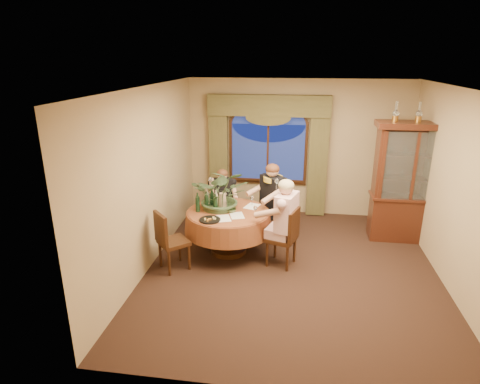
# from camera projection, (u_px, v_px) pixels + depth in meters

# --- Properties ---
(floor) EXTENTS (5.00, 5.00, 0.00)m
(floor) POSITION_uv_depth(u_px,v_px,m) (291.00, 269.00, 6.38)
(floor) COLOR black
(floor) RESTS_ON ground
(wall_back) EXTENTS (4.50, 0.00, 4.50)m
(wall_back) POSITION_uv_depth(u_px,v_px,m) (297.00, 149.00, 8.27)
(wall_back) COLOR #A1875F
(wall_back) RESTS_ON ground
(wall_right) EXTENTS (0.00, 5.00, 5.00)m
(wall_right) POSITION_uv_depth(u_px,v_px,m) (457.00, 192.00, 5.61)
(wall_right) COLOR #A1875F
(wall_right) RESTS_ON ground
(ceiling) EXTENTS (5.00, 5.00, 0.00)m
(ceiling) POSITION_uv_depth(u_px,v_px,m) (300.00, 88.00, 5.47)
(ceiling) COLOR white
(ceiling) RESTS_ON wall_back
(window) EXTENTS (1.62, 0.10, 1.32)m
(window) POSITION_uv_depth(u_px,v_px,m) (268.00, 153.00, 8.32)
(window) COLOR navy
(window) RESTS_ON wall_back
(arched_transom) EXTENTS (1.60, 0.06, 0.44)m
(arched_transom) POSITION_uv_depth(u_px,v_px,m) (269.00, 115.00, 8.07)
(arched_transom) COLOR navy
(arched_transom) RESTS_ON wall_back
(drapery_left) EXTENTS (0.38, 0.14, 2.32)m
(drapery_left) POSITION_uv_depth(u_px,v_px,m) (219.00, 158.00, 8.45)
(drapery_left) COLOR #484323
(drapery_left) RESTS_ON floor
(drapery_right) EXTENTS (0.38, 0.14, 2.32)m
(drapery_right) POSITION_uv_depth(u_px,v_px,m) (318.00, 161.00, 8.17)
(drapery_right) COLOR #484323
(drapery_right) RESTS_ON floor
(swag_valance) EXTENTS (2.45, 0.16, 0.42)m
(swag_valance) POSITION_uv_depth(u_px,v_px,m) (269.00, 106.00, 7.93)
(swag_valance) COLOR #484323
(swag_valance) RESTS_ON wall_back
(dining_table) EXTENTS (1.83, 1.83, 0.75)m
(dining_table) POSITION_uv_depth(u_px,v_px,m) (228.00, 232.00, 6.82)
(dining_table) COLOR maroon
(dining_table) RESTS_ON floor
(china_cabinet) EXTENTS (1.33, 0.53, 2.16)m
(china_cabinet) POSITION_uv_depth(u_px,v_px,m) (409.00, 183.00, 7.10)
(china_cabinet) COLOR #341811
(china_cabinet) RESTS_ON floor
(oil_lamp_left) EXTENTS (0.11, 0.11, 0.34)m
(oil_lamp_left) POSITION_uv_depth(u_px,v_px,m) (396.00, 111.00, 6.75)
(oil_lamp_left) COLOR #A5722D
(oil_lamp_left) RESTS_ON china_cabinet
(oil_lamp_center) EXTENTS (0.11, 0.11, 0.34)m
(oil_lamp_center) POSITION_uv_depth(u_px,v_px,m) (419.00, 112.00, 6.70)
(oil_lamp_center) COLOR #A5722D
(oil_lamp_center) RESTS_ON china_cabinet
(oil_lamp_right) EXTENTS (0.11, 0.11, 0.34)m
(oil_lamp_right) POSITION_uv_depth(u_px,v_px,m) (443.00, 112.00, 6.65)
(oil_lamp_right) COLOR #A5722D
(oil_lamp_right) RESTS_ON china_cabinet
(chair_right) EXTENTS (0.53, 0.53, 0.96)m
(chair_right) POSITION_uv_depth(u_px,v_px,m) (281.00, 237.00, 6.38)
(chair_right) COLOR black
(chair_right) RESTS_ON floor
(chair_back_right) EXTENTS (0.59, 0.59, 0.96)m
(chair_back_right) POSITION_uv_depth(u_px,v_px,m) (275.00, 212.00, 7.41)
(chair_back_right) COLOR black
(chair_back_right) RESTS_ON floor
(chair_back) EXTENTS (0.51, 0.51, 0.96)m
(chair_back) POSITION_uv_depth(u_px,v_px,m) (224.00, 205.00, 7.77)
(chair_back) COLOR black
(chair_back) RESTS_ON floor
(chair_front_left) EXTENTS (0.59, 0.59, 0.96)m
(chair_front_left) POSITION_uv_depth(u_px,v_px,m) (174.00, 240.00, 6.26)
(chair_front_left) COLOR black
(chair_front_left) RESTS_ON floor
(person_pink) EXTENTS (0.61, 0.63, 1.44)m
(person_pink) POSITION_uv_depth(u_px,v_px,m) (286.00, 223.00, 6.29)
(person_pink) COLOR beige
(person_pink) RESTS_ON floor
(person_back) EXTENTS (0.53, 0.51, 1.22)m
(person_back) POSITION_uv_depth(u_px,v_px,m) (223.00, 200.00, 7.64)
(person_back) COLOR black
(person_back) RESTS_ON floor
(person_scarf) EXTENTS (0.69, 0.70, 1.44)m
(person_scarf) POSITION_uv_depth(u_px,v_px,m) (272.00, 202.00, 7.21)
(person_scarf) COLOR black
(person_scarf) RESTS_ON floor
(stoneware_vase) EXTENTS (0.15, 0.15, 0.28)m
(stoneware_vase) POSITION_uv_depth(u_px,v_px,m) (222.00, 201.00, 6.77)
(stoneware_vase) COLOR tan
(stoneware_vase) RESTS_ON dining_table
(centerpiece_plant) EXTENTS (0.95, 1.06, 0.82)m
(centerpiece_plant) POSITION_uv_depth(u_px,v_px,m) (222.00, 173.00, 6.65)
(centerpiece_plant) COLOR #395131
(centerpiece_plant) RESTS_ON dining_table
(olive_bowl) EXTENTS (0.17, 0.17, 0.05)m
(olive_bowl) POSITION_uv_depth(u_px,v_px,m) (231.00, 211.00, 6.66)
(olive_bowl) COLOR #47532D
(olive_bowl) RESTS_ON dining_table
(cheese_platter) EXTENTS (0.34, 0.34, 0.02)m
(cheese_platter) POSITION_uv_depth(u_px,v_px,m) (210.00, 220.00, 6.32)
(cheese_platter) COLOR black
(cheese_platter) RESTS_ON dining_table
(wine_bottle_0) EXTENTS (0.07, 0.07, 0.33)m
(wine_bottle_0) POSITION_uv_depth(u_px,v_px,m) (207.00, 198.00, 6.84)
(wine_bottle_0) COLOR tan
(wine_bottle_0) RESTS_ON dining_table
(wine_bottle_1) EXTENTS (0.07, 0.07, 0.33)m
(wine_bottle_1) POSITION_uv_depth(u_px,v_px,m) (212.00, 198.00, 6.84)
(wine_bottle_1) COLOR black
(wine_bottle_1) RESTS_ON dining_table
(wine_bottle_2) EXTENTS (0.07, 0.07, 0.33)m
(wine_bottle_2) POSITION_uv_depth(u_px,v_px,m) (216.00, 199.00, 6.77)
(wine_bottle_2) COLOR tan
(wine_bottle_2) RESTS_ON dining_table
(wine_bottle_3) EXTENTS (0.07, 0.07, 0.33)m
(wine_bottle_3) POSITION_uv_depth(u_px,v_px,m) (198.00, 202.00, 6.63)
(wine_bottle_3) COLOR black
(wine_bottle_3) RESTS_ON dining_table
(wine_bottle_4) EXTENTS (0.07, 0.07, 0.33)m
(wine_bottle_4) POSITION_uv_depth(u_px,v_px,m) (215.00, 203.00, 6.59)
(wine_bottle_4) COLOR black
(wine_bottle_4) RESTS_ON dining_table
(wine_bottle_5) EXTENTS (0.07, 0.07, 0.33)m
(wine_bottle_5) POSITION_uv_depth(u_px,v_px,m) (206.00, 201.00, 6.69)
(wine_bottle_5) COLOR black
(wine_bottle_5) RESTS_ON dining_table
(tasting_paper_0) EXTENTS (0.29, 0.35, 0.00)m
(tasting_paper_0) POSITION_uv_depth(u_px,v_px,m) (237.00, 216.00, 6.51)
(tasting_paper_0) COLOR white
(tasting_paper_0) RESTS_ON dining_table
(tasting_paper_1) EXTENTS (0.29, 0.35, 0.00)m
(tasting_paper_1) POSITION_uv_depth(u_px,v_px,m) (252.00, 206.00, 6.91)
(tasting_paper_1) COLOR white
(tasting_paper_1) RESTS_ON dining_table
(tasting_paper_2) EXTENTS (0.30, 0.35, 0.00)m
(tasting_paper_2) POSITION_uv_depth(u_px,v_px,m) (224.00, 218.00, 6.39)
(tasting_paper_2) COLOR white
(tasting_paper_2) RESTS_ON dining_table
(wine_glass_person_pink) EXTENTS (0.07, 0.07, 0.18)m
(wine_glass_person_pink) POSITION_uv_depth(u_px,v_px,m) (255.00, 211.00, 6.47)
(wine_glass_person_pink) COLOR silver
(wine_glass_person_pink) RESTS_ON dining_table
(wine_glass_person_back) EXTENTS (0.07, 0.07, 0.18)m
(wine_glass_person_back) POSITION_uv_depth(u_px,v_px,m) (225.00, 196.00, 7.13)
(wine_glass_person_back) COLOR silver
(wine_glass_person_back) RESTS_ON dining_table
(wine_glass_person_scarf) EXTENTS (0.07, 0.07, 0.18)m
(wine_glass_person_scarf) POSITION_uv_depth(u_px,v_px,m) (252.00, 201.00, 6.93)
(wine_glass_person_scarf) COLOR silver
(wine_glass_person_scarf) RESTS_ON dining_table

